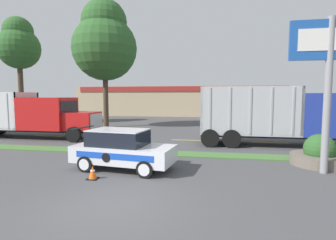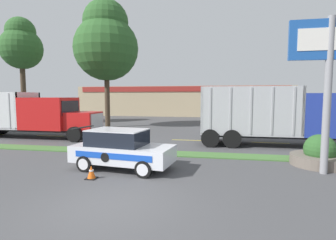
# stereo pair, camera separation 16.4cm
# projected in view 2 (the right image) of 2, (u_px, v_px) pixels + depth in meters

# --- Properties ---
(ground_plane) EXTENTS (600.00, 600.00, 0.00)m
(ground_plane) POSITION_uv_depth(u_px,v_px,m) (108.00, 206.00, 7.33)
(ground_plane) COLOR #474749
(grass_verge) EXTENTS (120.00, 1.22, 0.06)m
(grass_verge) POSITION_uv_depth(u_px,v_px,m) (161.00, 153.00, 14.00)
(grass_verge) COLOR #477538
(grass_verge) RESTS_ON ground_plane
(centre_line_3) EXTENTS (2.40, 0.14, 0.01)m
(centre_line_3) POSITION_uv_depth(u_px,v_px,m) (51.00, 136.00, 20.35)
(centre_line_3) COLOR yellow
(centre_line_3) RESTS_ON ground_plane
(centre_line_4) EXTENTS (2.40, 0.14, 0.01)m
(centre_line_4) POSITION_uv_depth(u_px,v_px,m) (116.00, 138.00, 19.34)
(centre_line_4) COLOR yellow
(centre_line_4) RESTS_ON ground_plane
(centre_line_5) EXTENTS (2.40, 0.14, 0.01)m
(centre_line_5) POSITION_uv_depth(u_px,v_px,m) (189.00, 140.00, 18.32)
(centre_line_5) COLOR yellow
(centre_line_5) RESTS_ON ground_plane
(centre_line_6) EXTENTS (2.40, 0.14, 0.01)m
(centre_line_6) POSITION_uv_depth(u_px,v_px,m) (270.00, 143.00, 17.30)
(centre_line_6) COLOR yellow
(centre_line_6) RESTS_ON ground_plane
(dump_truck_lead) EXTENTS (12.05, 2.84, 3.36)m
(dump_truck_lead) POSITION_uv_depth(u_px,v_px,m) (35.00, 116.00, 19.44)
(dump_truck_lead) COLOR black
(dump_truck_lead) RESTS_ON ground_plane
(dump_truck_mid) EXTENTS (10.48, 2.81, 3.65)m
(dump_truck_mid) POSITION_uv_depth(u_px,v_px,m) (303.00, 119.00, 15.83)
(dump_truck_mid) COLOR black
(dump_truck_mid) RESTS_ON ground_plane
(rally_car) EXTENTS (4.38, 2.33, 1.70)m
(rally_car) POSITION_uv_depth(u_px,v_px,m) (121.00, 149.00, 11.00)
(rally_car) COLOR silver
(rally_car) RESTS_ON ground_plane
(store_sign_post) EXTENTS (2.97, 0.28, 6.08)m
(store_sign_post) POSITION_uv_depth(u_px,v_px,m) (329.00, 62.00, 10.00)
(store_sign_post) COLOR gray
(store_sign_post) RESTS_ON ground_plane
(stone_planter) EXTENTS (2.42, 2.42, 1.39)m
(stone_planter) POSITION_uv_depth(u_px,v_px,m) (319.00, 155.00, 11.59)
(stone_planter) COLOR #6B6056
(stone_planter) RESTS_ON ground_plane
(traffic_cone) EXTENTS (0.39, 0.39, 0.50)m
(traffic_cone) POSITION_uv_depth(u_px,v_px,m) (91.00, 172.00, 9.71)
(traffic_cone) COLOR black
(traffic_cone) RESTS_ON ground_plane
(store_building_backdrop) EXTENTS (33.03, 12.10, 4.64)m
(store_building_backdrop) POSITION_uv_depth(u_px,v_px,m) (184.00, 101.00, 45.14)
(store_building_backdrop) COLOR tan
(store_building_backdrop) RESTS_ON ground_plane
(tree_behind_left) EXTENTS (6.21, 6.21, 12.38)m
(tree_behind_left) POSITION_uv_depth(u_px,v_px,m) (106.00, 42.00, 25.41)
(tree_behind_left) COLOR #473828
(tree_behind_left) RESTS_ON ground_plane
(tree_behind_centre) EXTENTS (4.47, 4.47, 11.67)m
(tree_behind_centre) POSITION_uv_depth(u_px,v_px,m) (21.00, 45.00, 28.66)
(tree_behind_centre) COLOR #473828
(tree_behind_centre) RESTS_ON ground_plane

